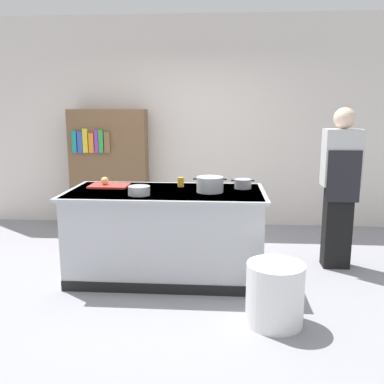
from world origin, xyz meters
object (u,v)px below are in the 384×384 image
(onion, at_px, (105,181))
(juice_cup, at_px, (181,182))
(bookshelf, at_px, (109,169))
(trash_bin, at_px, (275,294))
(stock_pot, at_px, (210,184))
(person_chef, at_px, (340,185))
(sauce_pan, at_px, (243,184))
(mixing_bowl, at_px, (139,191))

(onion, xyz_separation_m, juice_cup, (0.80, 0.06, -0.01))
(bookshelf, bearing_deg, onion, -76.33)
(juice_cup, xyz_separation_m, trash_bin, (0.87, -1.15, -0.70))
(stock_pot, distance_m, juice_cup, 0.41)
(stock_pot, xyz_separation_m, juice_cup, (-0.31, 0.26, -0.03))
(juice_cup, bearing_deg, person_chef, 5.54)
(onion, relative_size, sauce_pan, 0.35)
(trash_bin, xyz_separation_m, bookshelf, (-2.06, 2.72, 0.60))
(trash_bin, distance_m, bookshelf, 3.46)
(sauce_pan, relative_size, bookshelf, 0.14)
(mixing_bowl, distance_m, person_chef, 2.13)
(trash_bin, bearing_deg, onion, 146.68)
(stock_pot, relative_size, juice_cup, 3.30)
(trash_bin, bearing_deg, stock_pot, 121.90)
(stock_pot, bearing_deg, trash_bin, -58.10)
(onion, distance_m, stock_pot, 1.13)
(onion, bearing_deg, sauce_pan, 0.26)
(sauce_pan, height_order, juice_cup, juice_cup)
(trash_bin, bearing_deg, person_chef, 58.05)
(stock_pot, distance_m, person_chef, 1.44)
(sauce_pan, bearing_deg, onion, -179.74)
(stock_pot, height_order, trash_bin, stock_pot)
(onion, relative_size, juice_cup, 0.84)
(sauce_pan, height_order, trash_bin, sauce_pan)
(mixing_bowl, distance_m, bookshelf, 2.20)
(person_chef, bearing_deg, onion, 93.56)
(person_chef, bearing_deg, juice_cup, 94.06)
(sauce_pan, height_order, mixing_bowl, sauce_pan)
(onion, xyz_separation_m, sauce_pan, (1.44, 0.01, -0.01))
(onion, xyz_separation_m, person_chef, (2.48, 0.22, -0.05))
(mixing_bowl, height_order, trash_bin, mixing_bowl)
(stock_pot, height_order, juice_cup, stock_pot)
(person_chef, distance_m, bookshelf, 3.20)
(onion, height_order, stock_pot, stock_pot)
(mixing_bowl, bearing_deg, trash_bin, -29.35)
(stock_pot, height_order, sauce_pan, stock_pot)
(stock_pot, bearing_deg, onion, 169.46)
(sauce_pan, bearing_deg, bookshelf, 138.60)
(person_chef, relative_size, bookshelf, 1.01)
(bookshelf, bearing_deg, trash_bin, -52.88)
(onion, xyz_separation_m, trash_bin, (1.66, -1.09, -0.71))
(bookshelf, bearing_deg, stock_pot, -50.59)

